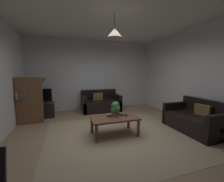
% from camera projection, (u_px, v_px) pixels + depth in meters
% --- Properties ---
extents(floor, '(5.14, 5.57, 0.02)m').
position_uv_depth(floor, '(116.00, 134.00, 3.62)').
color(floor, '#9E8466').
rests_on(floor, ground).
extents(rug, '(3.34, 3.06, 0.01)m').
position_uv_depth(rug, '(119.00, 136.00, 3.43)').
color(rug, tan).
rests_on(rug, ground).
extents(wall_back, '(5.26, 0.06, 2.90)m').
position_uv_depth(wall_back, '(93.00, 75.00, 6.08)').
color(wall_back, silver).
rests_on(wall_back, ground).
extents(wall_right, '(0.06, 5.57, 2.90)m').
position_uv_depth(wall_right, '(197.00, 76.00, 4.25)').
color(wall_right, silver).
rests_on(wall_right, ground).
extents(ceiling, '(5.14, 5.57, 0.02)m').
position_uv_depth(ceiling, '(116.00, 12.00, 3.25)').
color(ceiling, white).
extents(window_pane, '(1.33, 0.01, 1.18)m').
position_uv_depth(window_pane, '(89.00, 78.00, 6.01)').
color(window_pane, white).
extents(couch_under_window, '(1.51, 0.89, 0.82)m').
position_uv_depth(couch_under_window, '(101.00, 104.00, 5.79)').
color(couch_under_window, black).
rests_on(couch_under_window, ground).
extents(couch_right_side, '(0.89, 1.47, 0.82)m').
position_uv_depth(couch_right_side, '(195.00, 121.00, 3.76)').
color(couch_right_side, black).
rests_on(couch_right_side, ground).
extents(coffee_table, '(1.14, 0.67, 0.46)m').
position_uv_depth(coffee_table, '(114.00, 120.00, 3.48)').
color(coffee_table, brown).
rests_on(coffee_table, ground).
extents(book_on_table_0, '(0.16, 0.12, 0.02)m').
position_uv_depth(book_on_table_0, '(110.00, 116.00, 3.53)').
color(book_on_table_0, '#72387F').
rests_on(book_on_table_0, coffee_table).
extents(book_on_table_1, '(0.17, 0.13, 0.02)m').
position_uv_depth(book_on_table_1, '(110.00, 115.00, 3.53)').
color(book_on_table_1, '#99663F').
rests_on(book_on_table_1, coffee_table).
extents(remote_on_table_0, '(0.09, 0.17, 0.02)m').
position_uv_depth(remote_on_table_0, '(126.00, 115.00, 3.60)').
color(remote_on_table_0, black).
rests_on(remote_on_table_0, coffee_table).
extents(remote_on_table_1, '(0.10, 0.17, 0.02)m').
position_uv_depth(remote_on_table_1, '(121.00, 115.00, 3.63)').
color(remote_on_table_1, black).
rests_on(remote_on_table_1, coffee_table).
extents(potted_plant_on_table, '(0.23, 0.24, 0.37)m').
position_uv_depth(potted_plant_on_table, '(116.00, 109.00, 3.51)').
color(potted_plant_on_table, brown).
rests_on(potted_plant_on_table, coffee_table).
extents(tv_stand, '(0.90, 0.44, 0.50)m').
position_uv_depth(tv_stand, '(40.00, 110.00, 4.87)').
color(tv_stand, black).
rests_on(tv_stand, ground).
extents(tv, '(0.79, 0.16, 0.50)m').
position_uv_depth(tv, '(39.00, 96.00, 4.78)').
color(tv, black).
rests_on(tv, tv_stand).
extents(potted_palm_corner, '(0.83, 0.89, 1.45)m').
position_uv_depth(potted_palm_corner, '(39.00, 95.00, 5.22)').
color(potted_palm_corner, beige).
rests_on(potted_palm_corner, ground).
extents(bookshelf_corner, '(0.70, 0.31, 1.40)m').
position_uv_depth(bookshelf_corner, '(30.00, 100.00, 4.26)').
color(bookshelf_corner, brown).
rests_on(bookshelf_corner, ground).
extents(pendant_lamp, '(0.36, 0.36, 0.57)m').
position_uv_depth(pendant_lamp, '(115.00, 33.00, 3.22)').
color(pendant_lamp, black).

